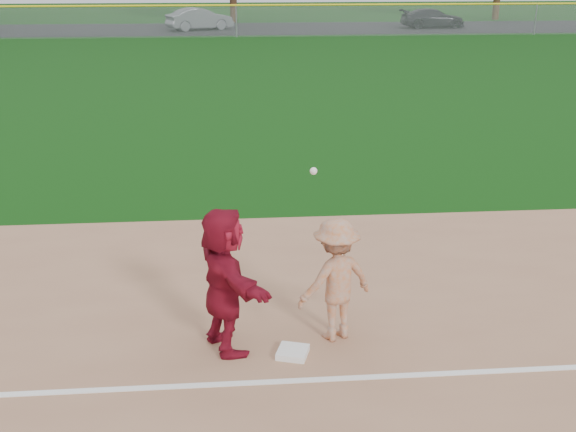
{
  "coord_description": "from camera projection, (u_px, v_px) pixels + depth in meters",
  "views": [
    {
      "loc": [
        -0.85,
        -8.23,
        4.78
      ],
      "look_at": [
        0.0,
        1.5,
        1.3
      ],
      "focal_mm": 45.0,
      "sensor_mm": 36.0,
      "label": 1
    }
  ],
  "objects": [
    {
      "name": "ground",
      "position": [
        298.0,
        348.0,
        9.4
      ],
      "size": [
        160.0,
        160.0,
        0.0
      ],
      "primitive_type": "plane",
      "color": "#0D3B0B",
      "rests_on": "ground"
    },
    {
      "name": "foul_line",
      "position": [
        305.0,
        380.0,
        8.64
      ],
      "size": [
        60.0,
        0.1,
        0.01
      ],
      "primitive_type": "cube",
      "color": "white",
      "rests_on": "infield_dirt"
    },
    {
      "name": "parking_asphalt",
      "position": [
        235.0,
        29.0,
        52.56
      ],
      "size": [
        120.0,
        10.0,
        0.01
      ],
      "primitive_type": "cube",
      "color": "black",
      "rests_on": "ground"
    },
    {
      "name": "first_base",
      "position": [
        293.0,
        352.0,
        9.18
      ],
      "size": [
        0.47,
        0.47,
        0.08
      ],
      "primitive_type": "cube",
      "rotation": [
        0.0,
        0.0,
        -0.31
      ],
      "color": "white",
      "rests_on": "infield_dirt"
    },
    {
      "name": "base_runner",
      "position": [
        224.0,
        280.0,
        9.06
      ],
      "size": [
        1.16,
        1.87,
        1.92
      ],
      "primitive_type": "imported",
      "rotation": [
        0.0,
        0.0,
        1.93
      ],
      "color": "maroon",
      "rests_on": "infield_dirt"
    },
    {
      "name": "car_mid",
      "position": [
        200.0,
        19.0,
        51.23
      ],
      "size": [
        4.92,
        3.39,
        1.54
      ],
      "primitive_type": "imported",
      "rotation": [
        0.0,
        0.0,
        1.99
      ],
      "color": "slate",
      "rests_on": "parking_asphalt"
    },
    {
      "name": "car_right",
      "position": [
        433.0,
        18.0,
        52.93
      ],
      "size": [
        4.81,
        2.17,
        1.37
      ],
      "primitive_type": "imported",
      "rotation": [
        0.0,
        0.0,
        1.63
      ],
      "color": "black",
      "rests_on": "parking_asphalt"
    },
    {
      "name": "first_base_play",
      "position": [
        336.0,
        280.0,
        9.38
      ],
      "size": [
        1.23,
        1.0,
        2.43
      ],
      "color": "#9D9D9F",
      "rests_on": "infield_dirt"
    },
    {
      "name": "outfield_fence",
      "position": [
        236.0,
        6.0,
        46.27
      ],
      "size": [
        110.0,
        0.12,
        110.0
      ],
      "color": "#999EA0",
      "rests_on": "ground"
    }
  ]
}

